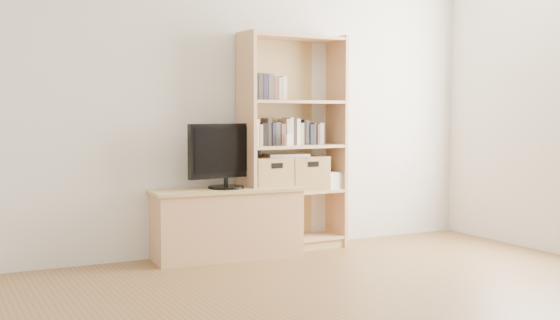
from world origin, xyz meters
TOP-DOWN VIEW (x-y plane):
  - back_wall at (0.00, 2.50)m, footprint 4.50×0.02m
  - tv_stand at (-0.30, 2.27)m, footprint 1.23×0.53m
  - bookshelf at (0.36, 2.33)m, footprint 0.95×0.37m
  - television at (-0.30, 2.27)m, footprint 0.69×0.17m
  - books_row_mid at (0.36, 2.35)m, footprint 0.80×0.21m
  - books_row_upper at (0.15, 2.35)m, footprint 0.36×0.14m
  - baby_monitor at (0.26, 2.23)m, footprint 0.05×0.04m
  - basket_left at (0.11, 2.32)m, footprint 0.38×0.32m
  - basket_right at (0.47, 2.33)m, footprint 0.37×0.30m
  - laptop at (0.29, 2.32)m, footprint 0.40×0.32m
  - magazine_stack at (0.68, 2.34)m, footprint 0.23×0.30m

SIDE VIEW (x-z plane):
  - tv_stand at x=-0.30m, z-range 0.00..0.55m
  - magazine_stack at x=0.68m, z-range 0.52..0.65m
  - basket_right at x=0.47m, z-range 0.52..0.81m
  - basket_left at x=0.11m, z-range 0.52..0.81m
  - laptop at x=0.29m, z-range 0.81..0.84m
  - television at x=-0.30m, z-range 0.58..1.11m
  - bookshelf at x=0.36m, z-range 0.00..1.87m
  - baby_monitor at x=0.26m, z-range 0.92..1.02m
  - books_row_mid at x=0.36m, z-range 0.92..1.13m
  - back_wall at x=0.00m, z-range 0.00..2.60m
  - books_row_upper at x=0.15m, z-range 1.30..1.49m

